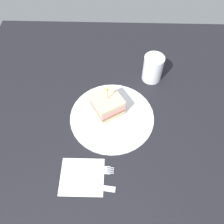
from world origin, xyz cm
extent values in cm
cube|color=black|center=(0.00, 0.00, -1.00)|extent=(96.14, 96.14, 2.00)
cylinder|color=white|center=(0.00, 0.00, 0.41)|extent=(25.96, 25.96, 0.82)
cube|color=beige|center=(2.29, 1.40, 1.49)|extent=(11.01, 11.06, 1.34)
cube|color=#478438|center=(2.29, 1.40, 2.36)|extent=(11.01, 11.06, 0.40)
cube|color=red|center=(2.29, 1.40, 2.81)|extent=(11.01, 11.06, 0.50)
cube|color=#E59389|center=(2.29, 1.40, 4.00)|extent=(11.01, 11.06, 1.88)
cube|color=beige|center=(2.29, 1.40, 5.61)|extent=(11.01, 11.06, 1.34)
cylinder|color=tan|center=(2.29, 1.40, 8.05)|extent=(0.30, 0.30, 4.87)
sphere|color=orange|center=(2.29, 1.40, 10.48)|extent=(0.70, 0.70, 0.70)
cylinder|color=gold|center=(16.88, -13.18, 3.57)|extent=(5.82, 5.82, 7.14)
cylinder|color=white|center=(16.88, -13.18, 4.65)|extent=(6.61, 6.61, 9.31)
cube|color=white|center=(-19.26, 7.46, 0.07)|extent=(10.50, 11.65, 0.15)
cube|color=silver|center=(-17.10, 7.31, 0.18)|extent=(0.81, 7.57, 0.35)
cube|color=silver|center=(-17.25, 1.73, 0.18)|extent=(2.30, 3.66, 0.35)
cube|color=silver|center=(-18.06, -0.45, 0.18)|extent=(0.23, 2.00, 0.35)
cube|color=silver|center=(-17.56, -0.46, 0.18)|extent=(0.23, 2.00, 0.35)
cube|color=silver|center=(-17.06, -0.48, 0.18)|extent=(0.23, 2.00, 0.35)
cube|color=silver|center=(-16.56, -0.49, 0.18)|extent=(0.23, 2.00, 0.35)
cube|color=silver|center=(-21.41, 7.61, 0.18)|extent=(1.48, 7.71, 0.35)
cube|color=silver|center=(-22.06, 2.00, 0.18)|extent=(2.30, 7.13, 0.24)
camera|label=1|loc=(-41.32, -1.14, 62.94)|focal=38.84mm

